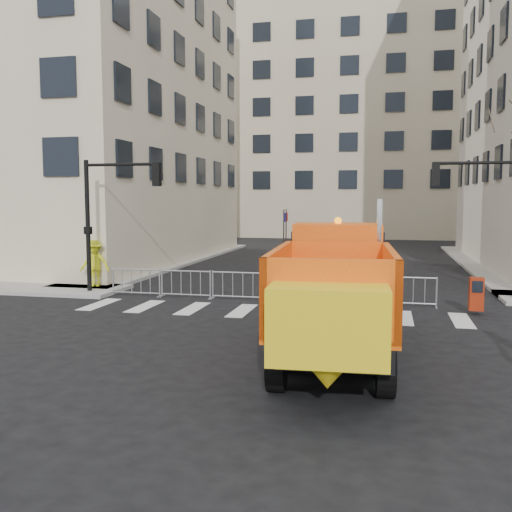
% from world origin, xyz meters
% --- Properties ---
extents(ground, '(120.00, 120.00, 0.00)m').
position_xyz_m(ground, '(0.00, 0.00, 0.00)').
color(ground, black).
rests_on(ground, ground).
extents(sidewalk_back, '(64.00, 5.00, 0.15)m').
position_xyz_m(sidewalk_back, '(0.00, 8.50, 0.07)').
color(sidewalk_back, gray).
rests_on(sidewalk_back, ground).
extents(building_left, '(24.00, 22.00, 26.00)m').
position_xyz_m(building_left, '(-20.00, 20.00, 13.00)').
color(building_left, '#C7B598').
rests_on(building_left, ground).
extents(building_far, '(30.00, 18.00, 24.00)m').
position_xyz_m(building_far, '(0.00, 52.00, 12.00)').
color(building_far, tan).
rests_on(building_far, ground).
extents(traffic_light_left, '(0.18, 0.18, 5.40)m').
position_xyz_m(traffic_light_left, '(-8.00, 7.50, 2.70)').
color(traffic_light_left, black).
rests_on(traffic_light_left, ground).
extents(crowd_barriers, '(12.60, 0.60, 1.10)m').
position_xyz_m(crowd_barriers, '(-0.75, 7.60, 0.55)').
color(crowd_barriers, '#9EA0A5').
rests_on(crowd_barriers, ground).
extents(plow_truck, '(3.39, 10.02, 3.84)m').
position_xyz_m(plow_truck, '(2.55, 0.06, 1.71)').
color(plow_truck, black).
rests_on(plow_truck, ground).
extents(cop_a, '(0.77, 0.71, 1.76)m').
position_xyz_m(cop_a, '(2.61, 5.31, 0.88)').
color(cop_a, black).
rests_on(cop_a, ground).
extents(cop_b, '(1.08, 0.92, 1.95)m').
position_xyz_m(cop_b, '(3.38, 6.38, 0.98)').
color(cop_b, black).
rests_on(cop_b, ground).
extents(cop_c, '(0.86, 1.09, 1.73)m').
position_xyz_m(cop_c, '(2.39, 4.76, 0.87)').
color(cop_c, black).
rests_on(cop_c, ground).
extents(worker, '(1.35, 0.86, 1.98)m').
position_xyz_m(worker, '(-8.35, 8.61, 1.14)').
color(worker, '#CFD619').
rests_on(worker, sidewalk_back).
extents(newspaper_box, '(0.45, 0.40, 1.10)m').
position_xyz_m(newspaper_box, '(6.68, 6.57, 0.70)').
color(newspaper_box, maroon).
rests_on(newspaper_box, sidewalk_back).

